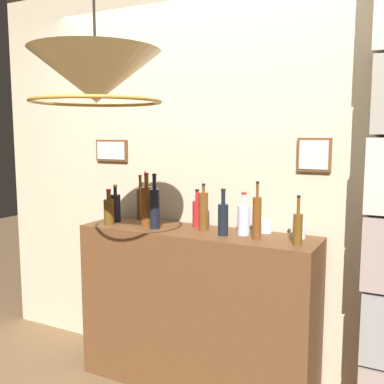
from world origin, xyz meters
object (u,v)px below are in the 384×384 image
(liquor_bottle_rum, at_px, (116,207))
(liquor_bottle_rye, at_px, (141,203))
(liquor_bottle_gin, at_px, (223,218))
(liquor_bottle_brandy, at_px, (298,228))
(liquor_bottle_vermouth, at_px, (203,211))
(liquor_bottle_whiskey, at_px, (109,211))
(liquor_bottle_mezcal, at_px, (147,205))
(liquor_bottle_sherry, at_px, (155,207))
(glass_tumbler_rocks, at_px, (266,226))
(glass_tumbler_highball, at_px, (299,230))
(liquor_bottle_port, at_px, (257,217))
(liquor_bottle_scotch, at_px, (197,213))
(liquor_bottle_bourbon, at_px, (244,219))
(pendant_lamp, at_px, (96,78))

(liquor_bottle_rum, relative_size, liquor_bottle_rye, 0.81)
(liquor_bottle_gin, height_order, liquor_bottle_brandy, liquor_bottle_gin)
(liquor_bottle_vermouth, relative_size, liquor_bottle_rum, 1.15)
(liquor_bottle_rye, height_order, liquor_bottle_whiskey, liquor_bottle_rye)
(liquor_bottle_mezcal, bearing_deg, liquor_bottle_sherry, -28.24)
(liquor_bottle_whiskey, distance_m, glass_tumbler_rocks, 1.04)
(liquor_bottle_rye, xyz_separation_m, glass_tumbler_rocks, (0.92, -0.01, -0.08))
(liquor_bottle_whiskey, bearing_deg, liquor_bottle_brandy, 1.18)
(liquor_bottle_brandy, xyz_separation_m, glass_tumbler_highball, (-0.03, 0.16, -0.05))
(liquor_bottle_port, bearing_deg, liquor_bottle_gin, -179.79)
(liquor_bottle_gin, relative_size, glass_tumbler_highball, 2.80)
(liquor_bottle_whiskey, relative_size, liquor_bottle_mezcal, 0.68)
(liquor_bottle_mezcal, bearing_deg, glass_tumbler_rocks, 11.41)
(liquor_bottle_vermouth, relative_size, liquor_bottle_scotch, 1.19)
(glass_tumbler_rocks, bearing_deg, liquor_bottle_rye, 179.41)
(liquor_bottle_mezcal, xyz_separation_m, glass_tumbler_highball, (0.98, 0.11, -0.09))
(liquor_bottle_scotch, xyz_separation_m, liquor_bottle_rum, (-0.58, -0.09, 0.01))
(liquor_bottle_gin, bearing_deg, liquor_bottle_sherry, -177.36)
(liquor_bottle_vermouth, xyz_separation_m, liquor_bottle_scotch, (-0.08, 0.06, -0.03))
(liquor_bottle_mezcal, distance_m, glass_tumbler_rocks, 0.78)
(liquor_bottle_bourbon, relative_size, liquor_bottle_scotch, 1.04)
(liquor_bottle_gin, height_order, liquor_bottle_rum, liquor_bottle_gin)
(liquor_bottle_rye, distance_m, liquor_bottle_mezcal, 0.23)
(liquor_bottle_port, height_order, liquor_bottle_rum, liquor_bottle_port)
(liquor_bottle_vermouth, bearing_deg, glass_tumbler_rocks, 16.03)
(liquor_bottle_bourbon, bearing_deg, liquor_bottle_mezcal, -176.60)
(liquor_bottle_gin, xyz_separation_m, liquor_bottle_brandy, (0.45, -0.03, -0.01))
(liquor_bottle_gin, xyz_separation_m, liquor_bottle_vermouth, (-0.17, 0.08, 0.02))
(liquor_bottle_rum, relative_size, liquor_bottle_whiskey, 1.08)
(liquor_bottle_sherry, distance_m, pendant_lamp, 1.08)
(liquor_bottle_bourbon, height_order, pendant_lamp, pendant_lamp)
(liquor_bottle_port, relative_size, liquor_bottle_rum, 1.30)
(liquor_bottle_mezcal, bearing_deg, liquor_bottle_gin, -2.89)
(liquor_bottle_bourbon, relative_size, glass_tumbler_highball, 2.58)
(liquor_bottle_rum, distance_m, glass_tumbler_highball, 1.25)
(liquor_bottle_sherry, bearing_deg, liquor_bottle_scotch, 35.93)
(liquor_bottle_rum, height_order, pendant_lamp, pendant_lamp)
(liquor_bottle_port, bearing_deg, liquor_bottle_sherry, -178.12)
(liquor_bottle_sherry, xyz_separation_m, liquor_bottle_rye, (-0.25, 0.21, -0.02))
(liquor_bottle_bourbon, distance_m, liquor_bottle_rye, 0.83)
(liquor_bottle_bourbon, distance_m, liquor_bottle_brandy, 0.36)
(liquor_bottle_rum, distance_m, liquor_bottle_whiskey, 0.10)
(liquor_bottle_port, relative_size, liquor_bottle_vermouth, 1.13)
(liquor_bottle_sherry, bearing_deg, liquor_bottle_rye, 139.77)
(liquor_bottle_sherry, height_order, pendant_lamp, pendant_lamp)
(liquor_bottle_rye, distance_m, glass_tumbler_rocks, 0.92)
(liquor_bottle_port, xyz_separation_m, liquor_bottle_rum, (-1.03, 0.05, -0.03))
(glass_tumbler_rocks, bearing_deg, liquor_bottle_brandy, -40.03)
(liquor_bottle_rum, xyz_separation_m, liquor_bottle_mezcal, (0.27, -0.02, 0.04))
(liquor_bottle_rum, height_order, glass_tumbler_rocks, liquor_bottle_rum)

